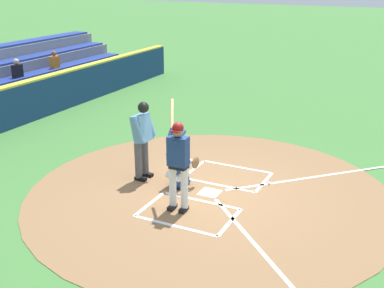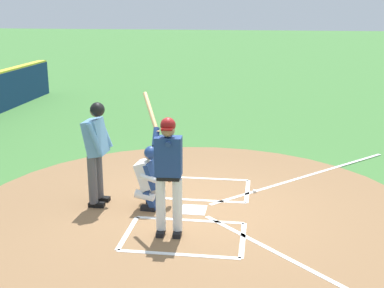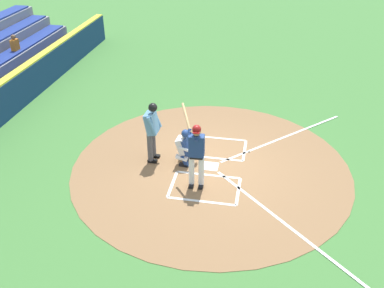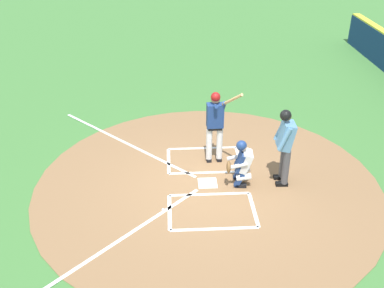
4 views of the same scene
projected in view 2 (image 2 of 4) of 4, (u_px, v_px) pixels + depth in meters
name	position (u px, v px, depth m)	size (l,w,h in m)	color
ground_plane	(194.00, 210.00, 8.88)	(120.00, 120.00, 0.00)	#427A38
dirt_circle	(194.00, 210.00, 8.88)	(8.00, 8.00, 0.01)	olive
home_plate_and_chalk	(244.00, 212.00, 8.76)	(7.93, 4.91, 0.01)	white
batter	(168.00, 168.00, 7.67)	(0.91, 0.74, 2.13)	white
catcher	(151.00, 176.00, 8.86)	(0.59, 0.64, 1.13)	black
plate_umpire	(96.00, 147.00, 8.86)	(0.59, 0.43, 1.86)	#4C4C51
baseball	(254.00, 191.00, 9.68)	(0.07, 0.07, 0.07)	white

